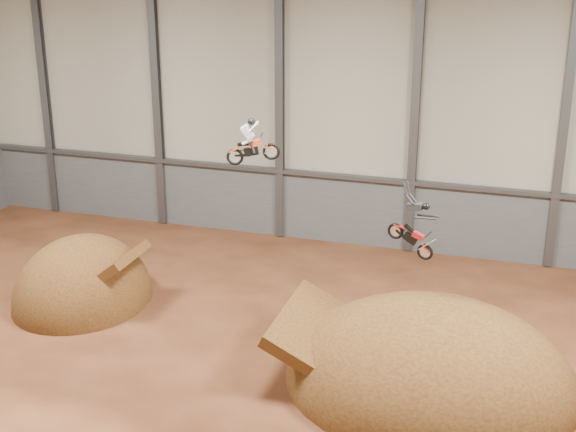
{
  "coord_description": "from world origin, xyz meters",
  "views": [
    {
      "loc": [
        8.67,
        -22.25,
        15.08
      ],
      "look_at": [
        0.46,
        4.0,
        5.21
      ],
      "focal_mm": 50.0,
      "sensor_mm": 36.0,
      "label": 1
    }
  ],
  "objects_px": {
    "landing_ramp": "(429,385)",
    "fmx_rider_a": "(254,139)",
    "fmx_rider_b": "(408,220)",
    "takeoff_ramp": "(84,300)"
  },
  "relations": [
    {
      "from": "fmx_rider_a",
      "to": "fmx_rider_b",
      "type": "distance_m",
      "value": 6.06
    },
    {
      "from": "landing_ramp",
      "to": "fmx_rider_a",
      "type": "relative_size",
      "value": 5.35
    },
    {
      "from": "fmx_rider_b",
      "to": "landing_ramp",
      "type": "bearing_deg",
      "value": -35.47
    },
    {
      "from": "landing_ramp",
      "to": "fmx_rider_a",
      "type": "xyz_separation_m",
      "value": [
        -6.7,
        0.9,
        8.16
      ]
    },
    {
      "from": "fmx_rider_a",
      "to": "landing_ramp",
      "type": "bearing_deg",
      "value": -20.68
    },
    {
      "from": "landing_ramp",
      "to": "fmx_rider_a",
      "type": "distance_m",
      "value": 10.59
    },
    {
      "from": "takeoff_ramp",
      "to": "fmx_rider_a",
      "type": "distance_m",
      "value": 11.83
    },
    {
      "from": "fmx_rider_a",
      "to": "fmx_rider_b",
      "type": "xyz_separation_m",
      "value": [
        5.45,
        0.5,
        -2.6
      ]
    },
    {
      "from": "takeoff_ramp",
      "to": "landing_ramp",
      "type": "height_order",
      "value": "landing_ramp"
    },
    {
      "from": "fmx_rider_a",
      "to": "fmx_rider_b",
      "type": "relative_size",
      "value": 0.78
    }
  ]
}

